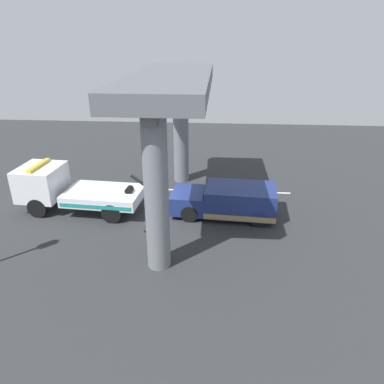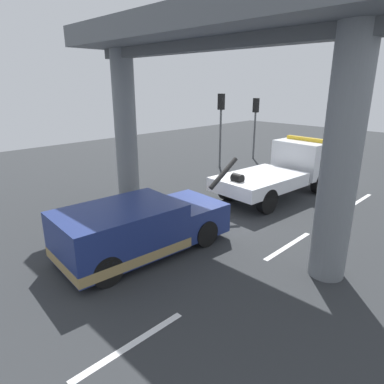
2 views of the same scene
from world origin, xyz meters
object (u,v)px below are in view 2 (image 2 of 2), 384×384
tow_truck_white (286,168)px  traffic_light_near (221,114)px  towed_van_green (137,229)px  traffic_cone_orange (186,201)px  traffic_light_far (256,115)px

tow_truck_white → traffic_light_near: 6.10m
towed_van_green → traffic_light_near: bearing=28.1°
traffic_light_near → traffic_cone_orange: (-6.40, -3.61, -2.86)m
traffic_light_near → traffic_cone_orange: 7.89m
towed_van_green → tow_truck_white: bearing=-0.4°
traffic_light_near → traffic_light_far: (3.50, 0.00, -0.25)m
traffic_light_near → traffic_light_far: traffic_light_near is taller
traffic_cone_orange → traffic_light_far: bearing=20.0°
tow_truck_white → traffic_light_near: size_ratio=1.70×
traffic_light_near → traffic_light_far: size_ratio=1.09×
towed_van_green → traffic_light_far: traffic_light_far is taller
tow_truck_white → traffic_light_far: size_ratio=1.85×
traffic_light_far → towed_van_green: bearing=-158.3°
towed_van_green → traffic_cone_orange: size_ratio=8.97×
traffic_light_near → traffic_cone_orange: size_ratio=7.24×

